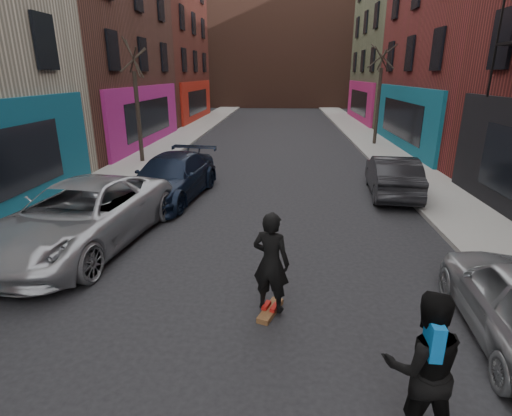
# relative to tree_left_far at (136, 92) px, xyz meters

# --- Properties ---
(sidewalk_left) EXTENTS (2.50, 84.00, 0.13)m
(sidewalk_left) POSITION_rel_tree_left_far_xyz_m (-0.05, 12.00, -3.31)
(sidewalk_left) COLOR gray
(sidewalk_left) RESTS_ON ground
(sidewalk_right) EXTENTS (2.50, 84.00, 0.13)m
(sidewalk_right) POSITION_rel_tree_left_far_xyz_m (12.45, 12.00, -3.31)
(sidewalk_right) COLOR gray
(sidewalk_right) RESTS_ON ground
(building_far) EXTENTS (40.00, 10.00, 14.00)m
(building_far) POSITION_rel_tree_left_far_xyz_m (6.20, 38.00, 3.62)
(building_far) COLOR #47281E
(building_far) RESTS_ON ground
(tree_left_far) EXTENTS (2.00, 2.00, 6.50)m
(tree_left_far) POSITION_rel_tree_left_far_xyz_m (0.00, 0.00, 0.00)
(tree_left_far) COLOR black
(tree_left_far) RESTS_ON sidewalk_left
(tree_right_far) EXTENTS (2.00, 2.00, 6.80)m
(tree_right_far) POSITION_rel_tree_left_far_xyz_m (12.40, 6.00, 0.15)
(tree_right_far) COLOR black
(tree_right_far) RESTS_ON sidewalk_right
(parked_left_far) EXTENTS (3.45, 6.21, 1.64)m
(parked_left_far) POSITION_rel_tree_left_far_xyz_m (1.88, -9.74, -2.56)
(parked_left_far) COLOR #96989E
(parked_left_far) RESTS_ON ground
(parked_left_end) EXTENTS (2.77, 5.43, 1.51)m
(parked_left_end) POSITION_rel_tree_left_far_xyz_m (3.00, -5.56, -2.63)
(parked_left_end) COLOR black
(parked_left_end) RESTS_ON ground
(parked_right_end) EXTENTS (1.93, 4.45, 1.42)m
(parked_right_end) POSITION_rel_tree_left_far_xyz_m (10.80, -4.56, -2.67)
(parked_right_end) COLOR black
(parked_right_end) RESTS_ON ground
(skateboard) EXTENTS (0.48, 0.83, 0.10)m
(skateboard) POSITION_rel_tree_left_far_xyz_m (6.71, -12.44, -3.33)
(skateboard) COLOR brown
(skateboard) RESTS_ON ground
(skateboarder) EXTENTS (0.79, 0.65, 1.87)m
(skateboarder) POSITION_rel_tree_left_far_xyz_m (6.71, -12.44, -2.35)
(skateboarder) COLOR black
(skateboarder) RESTS_ON skateboard
(pedestrian) EXTENTS (0.96, 0.76, 1.93)m
(pedestrian) POSITION_rel_tree_left_far_xyz_m (8.55, -14.87, -2.41)
(pedestrian) COLOR black
(pedestrian) RESTS_ON ground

